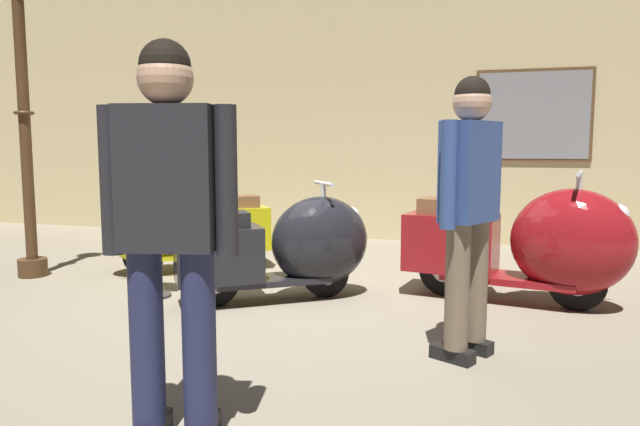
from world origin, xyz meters
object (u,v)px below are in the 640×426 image
(scooter_2, at_px, (532,244))
(visitor_0, at_px, (169,216))
(scooter_1, at_px, (290,247))
(info_stanchion, at_px, (154,251))
(lamppost, at_px, (23,101))
(visitor_1, at_px, (469,198))
(scooter_0, at_px, (175,228))

(scooter_2, xyz_separation_m, visitor_0, (-1.67, -2.85, 0.50))
(scooter_1, distance_m, visitor_0, 2.51)
(scooter_2, relative_size, info_stanchion, 1.92)
(scooter_2, height_order, lamppost, lamppost)
(info_stanchion, bearing_deg, visitor_0, -55.97)
(lamppost, xyz_separation_m, visitor_1, (4.32, -1.13, -0.76))
(visitor_0, relative_size, info_stanchion, 1.77)
(visitor_1, relative_size, info_stanchion, 1.75)
(scooter_0, distance_m, visitor_1, 3.48)
(visitor_0, height_order, info_stanchion, visitor_0)
(scooter_1, bearing_deg, scooter_0, 120.80)
(scooter_1, relative_size, visitor_0, 0.93)
(visitor_0, xyz_separation_m, visitor_1, (1.19, 1.44, -0.01))
(visitor_1, bearing_deg, scooter_2, -81.37)
(visitor_0, bearing_deg, scooter_1, -5.50)
(scooter_0, xyz_separation_m, visitor_1, (3.00, -1.68, 0.53))
(lamppost, xyz_separation_m, info_stanchion, (1.65, -0.38, -1.35))
(scooter_0, bearing_deg, info_stanchion, 73.35)
(scooter_2, bearing_deg, scooter_1, -158.09)
(scooter_0, bearing_deg, visitor_1, 114.53)
(lamppost, height_order, visitor_0, lamppost)
(scooter_0, distance_m, scooter_1, 1.65)
(scooter_2, relative_size, lamppost, 0.61)
(scooter_0, bearing_deg, scooter_2, 139.31)
(scooter_2, height_order, info_stanchion, scooter_2)
(scooter_1, relative_size, visitor_1, 0.95)
(scooter_1, height_order, visitor_1, visitor_1)
(scooter_1, height_order, info_stanchion, scooter_1)
(lamppost, bearing_deg, scooter_2, 3.38)
(lamppost, relative_size, info_stanchion, 3.17)
(scooter_1, relative_size, info_stanchion, 1.66)
(info_stanchion, bearing_deg, lamppost, 167.09)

